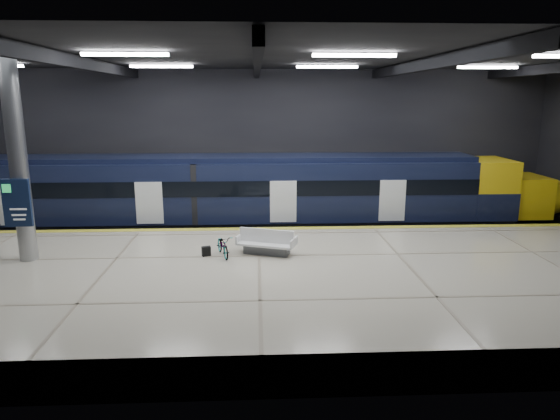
{
  "coord_description": "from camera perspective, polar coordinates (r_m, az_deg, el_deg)",
  "views": [
    {
      "loc": [
        -0.07,
        -17.96,
        6.61
      ],
      "look_at": [
        0.87,
        1.5,
        2.2
      ],
      "focal_mm": 32.0,
      "sensor_mm": 36.0,
      "label": 1
    }
  ],
  "objects": [
    {
      "name": "rails",
      "position": [
        24.35,
        -2.5,
        -2.81
      ],
      "size": [
        30.0,
        1.52,
        0.16
      ],
      "color": "gray",
      "rests_on": "ground"
    },
    {
      "name": "pannier_bag",
      "position": [
        17.94,
        -8.43,
        -4.69
      ],
      "size": [
        0.34,
        0.27,
        0.35
      ],
      "primitive_type": "cube",
      "rotation": [
        0.0,
        0.0,
        0.33
      ],
      "color": "black",
      "rests_on": "platform"
    },
    {
      "name": "bicycle",
      "position": [
        17.82,
        -6.53,
        -4.04
      ],
      "size": [
        0.92,
        1.55,
        0.77
      ],
      "primitive_type": "imported",
      "rotation": [
        0.0,
        0.0,
        0.29
      ],
      "color": "#99999E",
      "rests_on": "platform"
    },
    {
      "name": "bench",
      "position": [
        17.96,
        -1.54,
        -4.04
      ],
      "size": [
        2.25,
        1.51,
        0.92
      ],
      "rotation": [
        0.0,
        0.0,
        -0.34
      ],
      "color": "#595B60",
      "rests_on": "platform"
    },
    {
      "name": "ground",
      "position": [
        19.14,
        -2.4,
        -7.46
      ],
      "size": [
        30.0,
        30.0,
        0.0
      ],
      "primitive_type": "plane",
      "color": "black",
      "rests_on": "ground"
    },
    {
      "name": "info_column",
      "position": [
        18.82,
        -27.76,
        4.74
      ],
      "size": [
        0.9,
        0.78,
        6.9
      ],
      "color": "#9EA0A5",
      "rests_on": "platform"
    },
    {
      "name": "room_shell",
      "position": [
        17.98,
        -2.57,
        9.9
      ],
      "size": [
        30.1,
        16.1,
        8.05
      ],
      "color": "black",
      "rests_on": "ground"
    },
    {
      "name": "platform",
      "position": [
        16.6,
        -2.35,
        -8.66
      ],
      "size": [
        30.0,
        11.0,
        1.1
      ],
      "primitive_type": "cube",
      "color": "#BBB19E",
      "rests_on": "ground"
    },
    {
      "name": "train",
      "position": [
        23.89,
        -2.7,
        1.76
      ],
      "size": [
        29.4,
        2.84,
        3.79
      ],
      "color": "black",
      "rests_on": "ground"
    },
    {
      "name": "safety_strip",
      "position": [
        21.43,
        -2.48,
        -2.14
      ],
      "size": [
        30.0,
        0.4,
        0.01
      ],
      "primitive_type": "cube",
      "color": "gold",
      "rests_on": "platform"
    }
  ]
}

